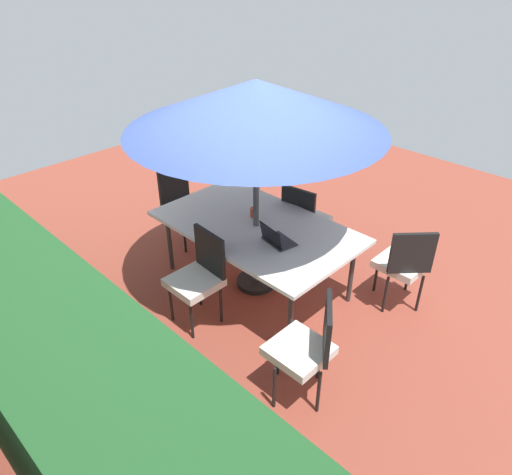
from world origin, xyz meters
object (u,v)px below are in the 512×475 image
(patio_umbrella, at_px, (256,106))
(cup, at_px, (254,212))
(chair_northwest, at_px, (307,345))
(chair_southeast, at_px, (232,182))
(chair_north, at_px, (199,275))
(chair_south, at_px, (304,217))
(chair_southwest, at_px, (404,262))
(laptop, at_px, (276,239))
(dining_table, at_px, (256,229))
(chair_east, at_px, (182,202))

(patio_umbrella, relative_size, cup, 23.71)
(chair_northwest, height_order, chair_southeast, same)
(chair_north, xyz_separation_m, chair_south, (-0.00, -1.61, 0.00))
(chair_southwest, xyz_separation_m, laptop, (0.94, 0.92, 0.27))
(chair_southeast, distance_m, cup, 1.42)
(laptop, bearing_deg, chair_southwest, -124.94)
(chair_north, distance_m, chair_southeast, 2.14)
(dining_table, height_order, chair_south, chair_south)
(laptop, bearing_deg, chair_north, 70.95)
(dining_table, distance_m, chair_south, 0.83)
(chair_east, distance_m, chair_southwest, 2.78)
(chair_northwest, relative_size, laptop, 2.73)
(chair_east, bearing_deg, chair_northwest, -106.80)
(chair_north, bearing_deg, chair_southwest, 54.13)
(chair_east, height_order, chair_southwest, same)
(chair_southeast, bearing_deg, cup, -160.49)
(dining_table, bearing_deg, chair_south, -90.45)
(patio_umbrella, relative_size, chair_southeast, 2.55)
(chair_east, height_order, chair_northwest, same)
(dining_table, distance_m, chair_northwest, 1.61)
(chair_north, xyz_separation_m, laptop, (-0.39, -0.69, 0.27))
(chair_east, height_order, laptop, laptop)
(chair_southwest, xyz_separation_m, chair_northwest, (-0.04, 1.62, 0.00))
(chair_east, distance_m, chair_northwest, 2.84)
(chair_north, distance_m, chair_south, 1.61)
(chair_north, relative_size, chair_southeast, 1.00)
(chair_southwest, bearing_deg, chair_southeast, -48.35)
(laptop, bearing_deg, chair_south, -56.55)
(chair_north, bearing_deg, cup, 102.82)
(chair_southeast, bearing_deg, chair_north, -179.45)
(chair_north, distance_m, cup, 0.98)
(chair_east, relative_size, chair_southeast, 1.00)
(chair_south, distance_m, cup, 0.76)
(chair_north, height_order, chair_south, same)
(dining_table, bearing_deg, chair_southwest, -148.83)
(chair_east, relative_size, chair_south, 1.00)
(chair_south, bearing_deg, chair_southwest, 172.04)
(chair_south, relative_size, chair_southeast, 1.00)
(chair_northwest, xyz_separation_m, chair_southeast, (2.69, -1.68, 0.00))
(patio_umbrella, xyz_separation_m, chair_north, (-0.00, 0.81, -1.49))
(chair_east, height_order, chair_north, same)
(patio_umbrella, xyz_separation_m, chair_south, (-0.01, -0.81, -1.49))
(patio_umbrella, relative_size, chair_northwest, 2.55)
(chair_northwest, bearing_deg, dining_table, -157.91)
(dining_table, height_order, cup, cup)
(chair_southwest, distance_m, chair_northwest, 1.62)
(dining_table, height_order, chair_north, chair_north)
(chair_southwest, height_order, laptop, laptop)
(chair_southwest, bearing_deg, patio_umbrella, -15.76)
(chair_east, height_order, chair_southeast, same)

